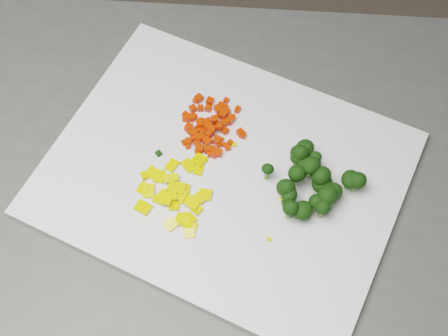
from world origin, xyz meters
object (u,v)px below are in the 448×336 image
(cutting_board, at_px, (224,174))
(broccoli_pile, at_px, (311,171))
(carrot_pile, at_px, (209,120))
(pepper_pile, at_px, (182,189))
(counter_block, at_px, (199,299))

(cutting_board, height_order, broccoli_pile, broccoli_pile)
(carrot_pile, xyz_separation_m, broccoli_pile, (0.16, -0.04, 0.01))
(cutting_board, xyz_separation_m, broccoli_pile, (0.11, 0.03, 0.04))
(cutting_board, xyz_separation_m, pepper_pile, (-0.04, -0.05, 0.01))
(counter_block, height_order, pepper_pile, pepper_pile)
(pepper_pile, bearing_deg, counter_block, -29.49)
(cutting_board, height_order, carrot_pile, carrot_pile)
(pepper_pile, distance_m, broccoli_pile, 0.17)
(cutting_board, relative_size, pepper_pile, 3.88)
(counter_block, relative_size, carrot_pile, 9.69)
(carrot_pile, relative_size, pepper_pile, 0.86)
(counter_block, distance_m, pepper_pile, 0.47)
(pepper_pile, bearing_deg, cutting_board, 49.42)
(counter_block, bearing_deg, carrot_pile, 96.15)
(cutting_board, bearing_deg, carrot_pile, 126.68)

